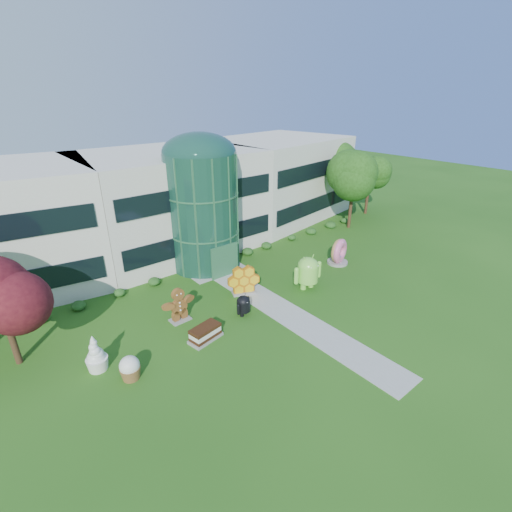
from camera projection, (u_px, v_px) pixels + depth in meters
ground at (301, 322)px, 25.08m from camera, size 140.00×140.00×0.00m
building at (170, 200)px, 35.89m from camera, size 46.00×15.00×9.30m
atrium at (203, 212)px, 31.55m from camera, size 6.00×6.00×9.80m
walkway at (281, 310)px, 26.48m from camera, size 2.40×20.00×0.04m
tree_red at (6, 319)px, 20.16m from camera, size 4.00×4.00×6.00m
trees_backdrop at (197, 217)px, 32.54m from camera, size 52.00×8.00×8.40m
android_green at (308, 270)px, 28.91m from camera, size 2.93×2.17×3.06m
android_black at (243, 304)px, 25.59m from camera, size 1.79×1.49×1.74m
donut at (338, 251)px, 33.21m from camera, size 2.51×1.67×2.39m
gingerbread at (179, 305)px, 24.83m from camera, size 2.72×1.14×2.48m
ice_cream_sandwich at (205, 333)px, 23.18m from camera, size 2.30×1.44×0.95m
honeycomb at (244, 281)px, 28.30m from camera, size 2.80×1.88×2.07m
froyo at (95, 353)px, 20.44m from camera, size 1.37×1.37×2.21m
cupcake at (130, 368)px, 19.94m from camera, size 1.53×1.53×1.40m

